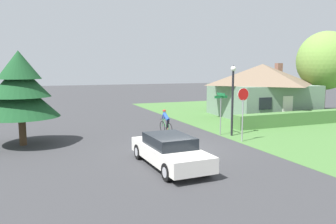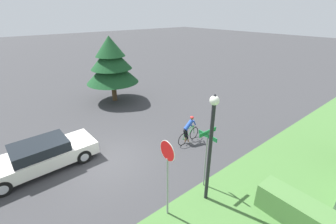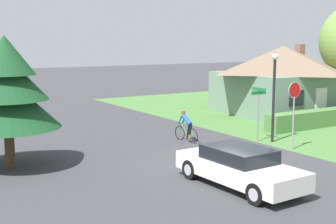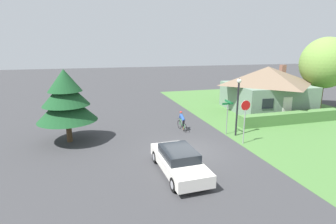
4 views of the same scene
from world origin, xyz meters
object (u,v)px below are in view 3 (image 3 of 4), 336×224
Objects in this scene: sedan_left_lane at (239,167)px; cyclist at (186,127)px; street_lamp at (274,86)px; conifer_tall_near at (7,89)px; stop_sign at (294,102)px; street_name_sign at (258,104)px; cottage_house at (282,79)px.

cyclist is at bearing -22.29° from sedan_left_lane.
conifer_tall_near is at bearing 170.00° from street_lamp.
street_name_sign is at bearing -85.04° from stop_sign.
cyclist is at bearing 147.15° from street_name_sign.
cottage_house is 4.92× the size of cyclist.
street_name_sign is (-7.65, -5.94, -0.51)m from cottage_house.
conifer_tall_near is (-11.23, 1.62, 1.20)m from street_name_sign.
street_name_sign is at bearing -49.49° from sedan_left_lane.
cottage_house is at bearing 37.83° from street_name_sign.
cottage_house is at bearing 41.94° from street_lamp.
cottage_house is 19.38m from conifer_tall_near.
cottage_house is 1.63× the size of conifer_tall_near.
street_name_sign is (-0.53, 0.45, -0.89)m from street_lamp.
sedan_left_lane is at bearing -137.63° from street_name_sign.
street_lamp is 0.86× the size of conifer_tall_near.
sedan_left_lane is at bearing -136.81° from cottage_house.
conifer_tall_near is (-11.39, 3.69, 0.89)m from stop_sign.
cottage_house reaches higher than cyclist.
street_lamp is 1.13m from street_name_sign.
stop_sign is 0.60× the size of conifer_tall_near.
street_lamp is at bearing -10.00° from conifer_tall_near.
street_lamp reaches higher than cyclist.
sedan_left_lane is at bearing 27.60° from stop_sign.
cyclist is 0.33× the size of conifer_tall_near.
stop_sign is at bearing -17.93° from conifer_tall_near.
conifer_tall_near reaches higher than cyclist.
stop_sign is (5.57, 2.86, 1.46)m from sedan_left_lane.
street_name_sign is 0.52× the size of conifer_tall_near.
stop_sign is at bearing -102.82° from street_lamp.
sedan_left_lane is 0.96× the size of conifer_tall_near.
cyclist is at bearing 145.85° from street_lamp.
stop_sign is 1.75m from street_lamp.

